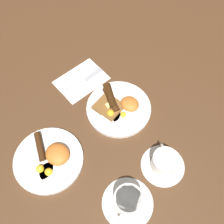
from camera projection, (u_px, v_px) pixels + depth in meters
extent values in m
plane|color=#4C301C|center=(119.00, 109.00, 0.98)|extent=(3.00, 3.00, 0.00)
cylinder|color=silver|center=(119.00, 108.00, 0.97)|extent=(0.24, 0.24, 0.01)
cylinder|color=white|center=(123.00, 116.00, 0.94)|extent=(0.08, 0.08, 0.01)
sphere|color=yellow|center=(123.00, 115.00, 0.93)|extent=(0.02, 0.02, 0.02)
cylinder|color=white|center=(112.00, 115.00, 0.94)|extent=(0.07, 0.07, 0.01)
sphere|color=yellow|center=(111.00, 113.00, 0.94)|extent=(0.03, 0.03, 0.03)
ellipsoid|color=orange|center=(130.00, 104.00, 0.95)|extent=(0.07, 0.06, 0.03)
cylinder|color=#341C0B|center=(110.00, 96.00, 0.97)|extent=(0.10, 0.08, 0.03)
cylinder|color=#3E2110|center=(110.00, 100.00, 0.96)|extent=(0.11, 0.07, 0.03)
cube|color=brown|center=(109.00, 107.00, 0.96)|extent=(0.10, 0.09, 0.01)
cube|color=#F4E072|center=(109.00, 105.00, 0.95)|extent=(0.02, 0.02, 0.01)
cylinder|color=silver|center=(49.00, 160.00, 0.87)|extent=(0.23, 0.23, 0.01)
cylinder|color=white|center=(49.00, 171.00, 0.84)|extent=(0.07, 0.07, 0.01)
sphere|color=yellow|center=(48.00, 172.00, 0.83)|extent=(0.03, 0.03, 0.03)
cylinder|color=white|center=(41.00, 168.00, 0.84)|extent=(0.08, 0.08, 0.01)
sphere|color=yellow|center=(40.00, 169.00, 0.83)|extent=(0.03, 0.03, 0.03)
ellipsoid|color=orange|center=(57.00, 154.00, 0.85)|extent=(0.08, 0.07, 0.04)
cylinder|color=#391F0D|center=(40.00, 147.00, 0.87)|extent=(0.10, 0.07, 0.02)
cylinder|color=silver|center=(163.00, 165.00, 0.86)|extent=(0.14, 0.14, 0.01)
cylinder|color=silver|center=(164.00, 162.00, 0.83)|extent=(0.08, 0.08, 0.06)
cylinder|color=#56331E|center=(166.00, 159.00, 0.81)|extent=(0.07, 0.07, 0.00)
torus|color=silver|center=(162.00, 150.00, 0.85)|extent=(0.04, 0.03, 0.04)
cylinder|color=silver|center=(128.00, 203.00, 0.80)|extent=(0.16, 0.16, 0.01)
cylinder|color=silver|center=(128.00, 201.00, 0.77)|extent=(0.09, 0.09, 0.06)
cylinder|color=#56331E|center=(129.00, 198.00, 0.75)|extent=(0.08, 0.08, 0.00)
torus|color=silver|center=(122.00, 214.00, 0.75)|extent=(0.02, 0.04, 0.04)
cube|color=white|center=(81.00, 81.00, 1.04)|extent=(0.16, 0.21, 0.01)
cube|color=silver|center=(74.00, 87.00, 1.02)|extent=(0.03, 0.11, 0.00)
cube|color=#9E9EA3|center=(93.00, 75.00, 1.05)|extent=(0.03, 0.09, 0.01)
ellipsoid|color=silver|center=(65.00, 86.00, 1.02)|extent=(0.04, 0.05, 0.01)
cube|color=silver|center=(84.00, 75.00, 1.05)|extent=(0.03, 0.13, 0.00)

